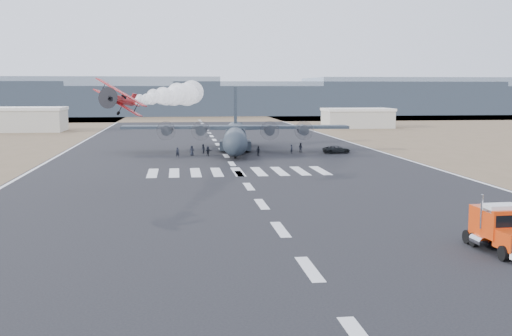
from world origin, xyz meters
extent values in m
plane|color=black|center=(0.00, 0.00, 0.00)|extent=(500.00, 500.00, 0.00)
cube|color=brown|center=(0.00, 230.00, 0.00)|extent=(500.00, 80.00, 0.00)
cube|color=slate|center=(-65.00, 260.00, 8.50)|extent=(150.00, 50.00, 17.00)
cube|color=slate|center=(0.00, 260.00, 6.50)|extent=(150.00, 50.00, 13.00)
cube|color=slate|center=(65.00, 260.00, 7.50)|extent=(150.00, 50.00, 15.00)
cube|color=slate|center=(130.00, 260.00, 8.50)|extent=(150.00, 50.00, 17.00)
cube|color=#A8A395|center=(-52.00, 145.00, 3.00)|extent=(24.00, 14.00, 6.00)
cube|color=silver|center=(-52.00, 145.00, 6.30)|extent=(24.50, 14.50, 0.80)
cube|color=#A8A395|center=(46.00, 150.00, 2.60)|extent=(20.00, 12.00, 5.20)
cube|color=silver|center=(46.00, 150.00, 5.50)|extent=(20.50, 12.50, 0.80)
cube|color=black|center=(14.57, 3.68, 0.53)|extent=(1.36, 6.60, 0.24)
cube|color=#EB4D0D|center=(14.62, 2.52, 2.12)|extent=(2.49, 1.85, 2.12)
cube|color=black|center=(14.66, 1.70, 2.46)|extent=(2.13, 0.21, 0.87)
cube|color=silver|center=(14.61, 2.81, 3.23)|extent=(2.48, 1.65, 0.48)
cube|color=#EB4D0D|center=(14.54, 4.25, 1.83)|extent=(2.50, 2.04, 2.51)
cylinder|color=black|center=(13.61, 0.35, 0.53)|extent=(0.43, 1.08, 1.06)
cylinder|color=black|center=(13.43, 4.40, 0.53)|extent=(0.43, 1.08, 1.06)
cylinder|color=black|center=(15.64, 4.50, 0.53)|extent=(0.43, 1.08, 1.06)
cylinder|color=black|center=(13.38, 5.36, 0.53)|extent=(0.43, 1.08, 1.06)
cylinder|color=black|center=(15.60, 5.46, 0.53)|extent=(0.43, 1.08, 1.06)
cylinder|color=red|center=(-14.80, 34.61, 10.46)|extent=(2.10, 5.46, 0.97)
sphere|color=black|center=(-14.76, 34.82, 10.84)|extent=(0.75, 0.75, 0.75)
cylinder|color=black|center=(-15.36, 32.09, 10.46)|extent=(1.19, 0.86, 1.08)
cylinder|color=black|center=(-15.44, 31.72, 10.46)|extent=(2.32, 0.54, 2.37)
cube|color=red|center=(-14.90, 34.19, 10.09)|extent=(5.85, 2.28, 3.12)
cube|color=red|center=(-14.96, 33.87, 11.38)|extent=(6.04, 2.32, 3.22)
cube|color=red|center=(-14.27, 37.03, 11.00)|extent=(0.31, 0.97, 1.08)
cube|color=red|center=(-14.27, 37.03, 10.46)|extent=(2.26, 1.20, 0.09)
cylinder|color=black|center=(-15.83, 33.95, 9.17)|extent=(0.23, 0.49, 0.47)
cylinder|color=black|center=(-14.15, 33.58, 9.17)|extent=(0.23, 0.49, 0.47)
sphere|color=white|center=(-14.23, 37.24, 10.46)|extent=(0.75, 0.75, 0.75)
sphere|color=white|center=(-13.68, 39.76, 10.50)|extent=(0.98, 0.98, 0.98)
sphere|color=white|center=(-13.13, 42.28, 10.53)|extent=(1.21, 1.21, 1.21)
sphere|color=white|center=(-12.57, 44.80, 10.56)|extent=(1.44, 1.44, 1.44)
sphere|color=white|center=(-12.02, 47.32, 10.59)|extent=(1.67, 1.67, 1.67)
sphere|color=white|center=(-11.47, 49.85, 10.62)|extent=(1.90, 1.90, 1.90)
sphere|color=white|center=(-10.92, 52.37, 10.66)|extent=(2.13, 2.13, 2.13)
sphere|color=white|center=(-10.37, 54.89, 10.69)|extent=(2.36, 2.36, 2.36)
sphere|color=white|center=(-9.82, 57.41, 10.72)|extent=(2.59, 2.59, 2.59)
sphere|color=white|center=(-9.26, 59.94, 10.75)|extent=(2.82, 2.82, 2.82)
sphere|color=white|center=(-8.71, 62.46, 10.79)|extent=(3.05, 3.05, 3.05)
sphere|color=white|center=(-8.16, 64.98, 10.82)|extent=(3.28, 3.28, 3.28)
sphere|color=white|center=(-7.61, 67.50, 10.85)|extent=(3.51, 3.51, 3.51)
sphere|color=white|center=(-7.06, 70.03, 10.88)|extent=(3.74, 3.74, 3.74)
sphere|color=white|center=(-6.50, 72.55, 10.92)|extent=(3.97, 3.97, 3.97)
sphere|color=white|center=(-5.95, 75.07, 10.95)|extent=(4.20, 4.20, 4.20)
cylinder|color=#232B34|center=(2.32, 79.48, 2.72)|extent=(6.89, 29.55, 4.18)
sphere|color=#232B34|center=(0.96, 64.90, 2.72)|extent=(4.18, 4.18, 4.18)
cone|color=#232B34|center=(3.68, 94.06, 2.72)|extent=(4.75, 6.64, 4.18)
cube|color=#232B34|center=(2.22, 78.44, 4.71)|extent=(42.07, 8.27, 0.52)
cylinder|color=#232B34|center=(-10.32, 79.08, 4.18)|extent=(2.24, 4.13, 1.88)
cylinder|color=#3F3F44|center=(-10.52, 77.00, 4.18)|extent=(3.55, 0.38, 3.56)
cylinder|color=#232B34|center=(-4.07, 78.50, 4.18)|extent=(2.24, 4.13, 1.88)
cylinder|color=#3F3F44|center=(-4.27, 76.42, 4.18)|extent=(3.55, 0.38, 3.56)
cylinder|color=#232B34|center=(8.42, 77.33, 4.18)|extent=(2.24, 4.13, 1.88)
cylinder|color=#3F3F44|center=(8.23, 75.25, 4.18)|extent=(3.55, 0.38, 3.56)
cylinder|color=#232B34|center=(14.67, 76.75, 4.18)|extent=(2.24, 4.13, 1.88)
cylinder|color=#3F3F44|center=(14.48, 74.67, 4.18)|extent=(3.55, 0.38, 3.56)
cube|color=#232B34|center=(3.49, 91.98, 7.95)|extent=(1.06, 4.75, 8.37)
cube|color=#232B34|center=(3.54, 92.50, 3.56)|extent=(14.87, 4.49, 0.37)
cube|color=#232B34|center=(0.13, 80.73, 1.15)|extent=(1.83, 6.37, 1.67)
cylinder|color=black|center=(0.13, 80.73, 0.58)|extent=(0.63, 1.19, 1.15)
cube|color=#232B34|center=(4.71, 80.31, 1.15)|extent=(1.83, 6.37, 1.67)
cylinder|color=black|center=(4.71, 80.31, 0.58)|extent=(0.63, 1.19, 1.15)
cylinder|color=black|center=(1.25, 68.02, 0.47)|extent=(0.50, 0.98, 0.94)
imported|color=black|center=(20.55, 74.37, 0.70)|extent=(5.34, 3.09, 1.40)
imported|color=black|center=(12.18, 74.59, 0.81)|extent=(0.75, 0.77, 1.63)
imported|color=black|center=(-3.87, 76.56, 0.86)|extent=(0.76, 0.96, 1.73)
imported|color=black|center=(2.23, 76.37, 0.83)|extent=(0.86, 1.18, 1.65)
imported|color=black|center=(5.58, 70.96, 0.89)|extent=(1.12, 1.10, 1.78)
imported|color=black|center=(-6.00, 73.26, 0.88)|extent=(0.91, 0.62, 1.77)
imported|color=black|center=(-3.19, 72.25, 0.86)|extent=(1.53, 1.44, 1.71)
imported|color=black|center=(-8.48, 70.81, 0.86)|extent=(0.71, 0.63, 1.72)
imported|color=black|center=(14.26, 76.91, 0.87)|extent=(0.98, 0.95, 1.74)
camera|label=1|loc=(-8.46, -40.10, 11.71)|focal=45.00mm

